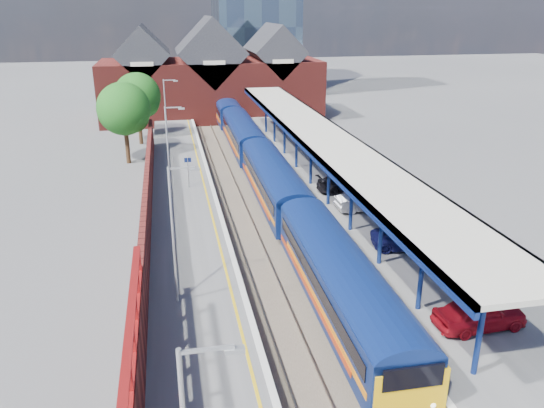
% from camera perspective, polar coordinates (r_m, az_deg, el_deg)
% --- Properties ---
extents(ground, '(240.00, 240.00, 0.00)m').
position_cam_1_polar(ground, '(50.32, -3.49, 3.24)').
color(ground, '#5B5B5E').
rests_on(ground, ground).
extents(ballast_bed, '(6.00, 76.00, 0.06)m').
position_cam_1_polar(ballast_bed, '(40.97, -1.54, -0.76)').
color(ballast_bed, '#473D33').
rests_on(ballast_bed, ground).
extents(rails, '(4.51, 76.00, 0.14)m').
position_cam_1_polar(rails, '(40.93, -1.54, -0.65)').
color(rails, slate).
rests_on(rails, ground).
extents(left_platform, '(5.00, 76.00, 1.00)m').
position_cam_1_polar(left_platform, '(40.30, -9.28, -0.68)').
color(left_platform, '#565659').
rests_on(left_platform, ground).
extents(right_platform, '(6.00, 76.00, 1.00)m').
position_cam_1_polar(right_platform, '(42.16, 6.51, 0.41)').
color(right_platform, '#565659').
rests_on(right_platform, ground).
extents(coping_left, '(0.30, 76.00, 0.05)m').
position_cam_1_polar(coping_left, '(40.24, -5.98, 0.24)').
color(coping_left, silver).
rests_on(coping_left, left_platform).
extents(coping_right, '(0.30, 76.00, 0.05)m').
position_cam_1_polar(coping_right, '(41.23, 2.76, 0.84)').
color(coping_right, silver).
rests_on(coping_right, right_platform).
extents(yellow_line, '(0.14, 76.00, 0.01)m').
position_cam_1_polar(yellow_line, '(40.21, -6.83, 0.16)').
color(yellow_line, yellow).
rests_on(yellow_line, left_platform).
extents(train, '(2.98, 65.93, 3.45)m').
position_cam_1_polar(train, '(49.24, -1.70, 5.45)').
color(train, navy).
rests_on(train, ground).
extents(canopy, '(4.50, 52.00, 4.48)m').
position_cam_1_polar(canopy, '(42.45, 5.30, 7.29)').
color(canopy, navy).
rests_on(canopy, right_platform).
extents(lamp_post_b, '(1.48, 0.18, 7.00)m').
position_cam_1_polar(lamp_post_b, '(25.62, -10.35, -2.48)').
color(lamp_post_b, '#A5A8AA').
rests_on(lamp_post_b, left_platform).
extents(lamp_post_c, '(1.48, 0.18, 7.00)m').
position_cam_1_polar(lamp_post_c, '(40.87, -10.97, 6.12)').
color(lamp_post_c, '#A5A8AA').
rests_on(lamp_post_c, left_platform).
extents(lamp_post_d, '(1.48, 0.18, 7.00)m').
position_cam_1_polar(lamp_post_d, '(56.53, -11.26, 10.00)').
color(lamp_post_d, '#A5A8AA').
rests_on(lamp_post_d, left_platform).
extents(platform_sign, '(0.55, 0.08, 2.50)m').
position_cam_1_polar(platform_sign, '(43.42, -9.02, 3.92)').
color(platform_sign, '#A5A8AA').
rests_on(platform_sign, left_platform).
extents(brick_wall, '(0.35, 50.00, 3.86)m').
position_cam_1_polar(brick_wall, '(33.61, -13.39, -1.77)').
color(brick_wall, maroon).
rests_on(brick_wall, left_platform).
extents(station_building, '(30.00, 12.12, 13.78)m').
position_cam_1_polar(station_building, '(76.51, -6.59, 13.23)').
color(station_building, maroon).
rests_on(station_building, ground).
extents(tree_near, '(5.20, 5.20, 8.10)m').
position_cam_1_polar(tree_near, '(54.55, -15.50, 9.68)').
color(tree_near, '#382314').
rests_on(tree_near, ground).
extents(tree_far, '(5.20, 5.20, 8.10)m').
position_cam_1_polar(tree_far, '(62.37, -14.14, 11.06)').
color(tree_far, '#382314').
rests_on(tree_far, ground).
extents(parked_car_red, '(4.35, 1.93, 1.46)m').
position_cam_1_polar(parked_car_red, '(26.39, 21.43, -10.89)').
color(parked_car_red, maroon).
rests_on(parked_car_red, right_platform).
extents(parked_car_silver, '(4.40, 1.70, 1.43)m').
position_cam_1_polar(parked_car_silver, '(38.79, 10.02, 0.34)').
color(parked_car_silver, '#ACACB1').
rests_on(parked_car_silver, right_platform).
extents(parked_car_dark, '(4.84, 2.19, 1.38)m').
position_cam_1_polar(parked_car_dark, '(42.66, 8.00, 2.27)').
color(parked_car_dark, black).
rests_on(parked_car_dark, right_platform).
extents(parked_car_blue, '(4.76, 2.82, 1.24)m').
position_cam_1_polar(parked_car_blue, '(33.38, 14.42, -3.57)').
color(parked_car_blue, navy).
rests_on(parked_car_blue, right_platform).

